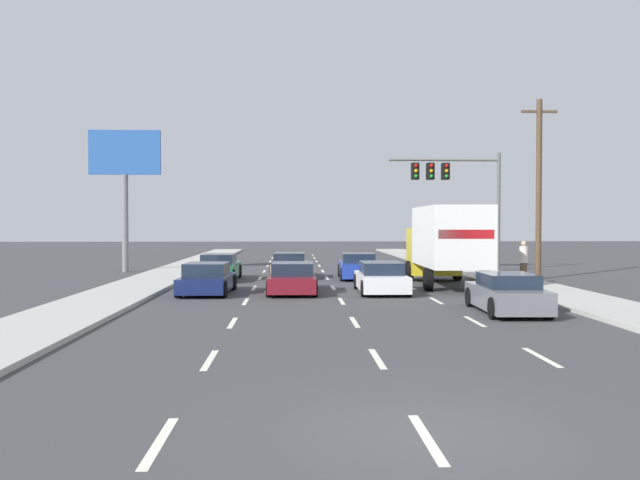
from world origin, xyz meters
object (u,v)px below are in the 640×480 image
(car_white, at_px, (381,278))
(box_truck, at_px, (446,241))
(car_gray, at_px, (507,294))
(pedestrian_near_corner, at_px, (524,261))
(car_blue, at_px, (358,267))
(traffic_signal_mast, at_px, (449,180))
(car_maroon, at_px, (293,279))
(car_tan, at_px, (290,266))
(car_green, at_px, (219,268))
(roadside_billboard, at_px, (125,171))
(car_navy, at_px, (207,279))
(utility_pole_mid, at_px, (539,187))

(car_white, relative_size, box_truck, 0.55)
(car_gray, height_order, pedestrian_near_corner, pedestrian_near_corner)
(car_blue, bearing_deg, traffic_signal_mast, 39.36)
(car_maroon, relative_size, traffic_signal_mast, 0.68)
(car_tan, bearing_deg, car_green, -161.79)
(roadside_billboard, bearing_deg, car_navy, -62.50)
(car_maroon, bearing_deg, traffic_signal_mast, 51.40)
(car_navy, xyz_separation_m, car_tan, (3.22, 7.39, 0.03))
(car_maroon, bearing_deg, roadside_billboard, 129.54)
(box_truck, bearing_deg, car_gray, -90.82)
(car_green, distance_m, roadside_billboard, 9.68)
(car_blue, xyz_separation_m, box_truck, (3.50, -4.10, 1.41))
(pedestrian_near_corner, bearing_deg, car_white, -155.71)
(box_truck, distance_m, utility_pole_mid, 6.89)
(car_maroon, xyz_separation_m, car_white, (3.53, -0.17, 0.02))
(car_tan, xyz_separation_m, roadside_billboard, (-9.40, 4.48, 5.18))
(car_navy, bearing_deg, car_blue, 45.89)
(car_navy, relative_size, traffic_signal_mast, 0.61)
(box_truck, height_order, car_gray, box_truck)
(car_tan, bearing_deg, car_gray, -63.03)
(utility_pole_mid, height_order, pedestrian_near_corner, utility_pole_mid)
(car_green, height_order, pedestrian_near_corner, pedestrian_near_corner)
(car_maroon, bearing_deg, car_navy, -174.96)
(car_green, height_order, roadside_billboard, roadside_billboard)
(car_green, height_order, car_gray, car_green)
(utility_pole_mid, bearing_deg, car_green, 179.54)
(roadside_billboard, relative_size, pedestrian_near_corner, 4.38)
(car_maroon, relative_size, car_white, 1.11)
(car_navy, distance_m, box_truck, 10.60)
(car_navy, distance_m, car_maroon, 3.39)
(car_white, height_order, box_truck, box_truck)
(car_green, bearing_deg, box_truck, -18.72)
(traffic_signal_mast, relative_size, roadside_billboard, 0.85)
(car_tan, relative_size, utility_pole_mid, 0.46)
(car_gray, height_order, utility_pole_mid, utility_pole_mid)
(car_maroon, relative_size, pedestrian_near_corner, 2.54)
(car_green, xyz_separation_m, car_white, (7.12, -6.14, -0.02))
(car_tan, distance_m, car_white, 8.15)
(car_tan, bearing_deg, car_blue, -8.93)
(traffic_signal_mast, bearing_deg, car_blue, -140.64)
(car_tan, height_order, car_maroon, car_tan)
(traffic_signal_mast, bearing_deg, car_gray, -97.58)
(utility_pole_mid, distance_m, pedestrian_near_corner, 4.90)
(car_blue, bearing_deg, car_navy, -134.11)
(car_tan, relative_size, box_truck, 0.53)
(car_green, bearing_deg, traffic_signal_mast, 22.75)
(box_truck, bearing_deg, roadside_billboard, 150.79)
(car_green, bearing_deg, roadside_billboard, 136.72)
(box_truck, bearing_deg, traffic_signal_mast, 75.91)
(car_blue, distance_m, pedestrian_near_corner, 8.03)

